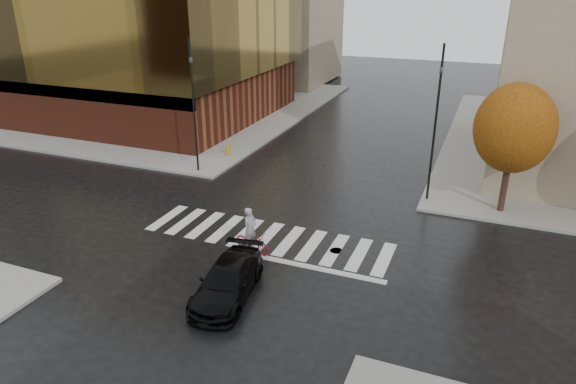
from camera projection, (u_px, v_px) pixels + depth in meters
name	position (u px, v px, depth m)	size (l,w,h in m)	color
ground	(263.00, 241.00, 23.45)	(120.00, 120.00, 0.00)	black
sidewalk_nw	(154.00, 104.00, 48.64)	(30.00, 30.00, 0.15)	gray
crosswalk	(267.00, 237.00, 23.87)	(12.00, 3.00, 0.01)	silver
office_glass	(112.00, 15.00, 43.24)	(27.00, 19.00, 16.00)	#5F2516
tree_ne_a	(514.00, 129.00, 24.60)	(3.80, 3.80, 6.50)	black
sedan	(227.00, 281.00, 19.20)	(1.84, 4.52, 1.31)	black
cyclist	(252.00, 237.00, 22.34)	(1.92, 1.07, 2.07)	maroon
traffic_light_nw	(193.00, 96.00, 30.01)	(0.23, 0.20, 7.92)	black
traffic_light_ne	(437.00, 113.00, 25.83)	(0.19, 0.22, 8.11)	black
fire_hydrant	(228.00, 149.00, 34.23)	(0.28, 0.28, 0.78)	#BF8E0B
manhole	(336.00, 251.00, 22.64)	(0.58, 0.58, 0.01)	#4A2A1A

